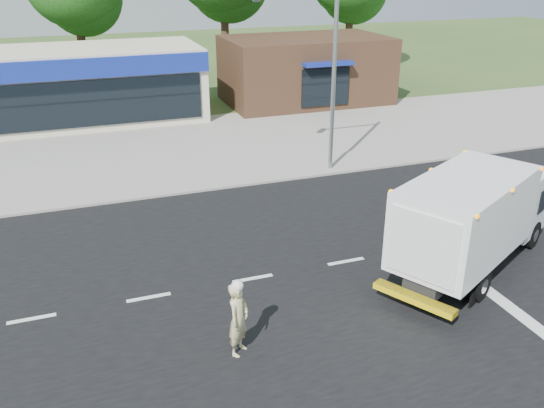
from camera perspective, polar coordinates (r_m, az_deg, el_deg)
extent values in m
plane|color=#385123|center=(17.85, 7.33, -5.70)|extent=(120.00, 120.00, 0.00)
cube|color=black|center=(17.85, 7.33, -5.69)|extent=(60.00, 14.00, 0.02)
cube|color=gray|center=(24.72, -1.16, 3.13)|extent=(60.00, 2.40, 0.12)
cube|color=gray|center=(30.01, -4.72, 6.65)|extent=(60.00, 9.00, 0.02)
cube|color=silver|center=(16.35, -22.72, -10.45)|extent=(1.20, 0.15, 0.01)
cube|color=silver|center=(16.32, -12.12, -9.03)|extent=(1.20, 0.15, 0.01)
cube|color=silver|center=(16.83, -1.92, -7.37)|extent=(1.20, 0.15, 0.01)
cube|color=silver|center=(17.84, 7.33, -5.65)|extent=(1.20, 0.15, 0.01)
cube|color=silver|center=(19.27, 15.35, -4.03)|extent=(1.20, 0.15, 0.01)
cube|color=silver|center=(21.04, 22.13, -2.60)|extent=(1.20, 0.15, 0.01)
cube|color=silver|center=(17.25, 20.94, -8.26)|extent=(0.40, 7.00, 0.01)
cube|color=black|center=(17.40, 17.99, -5.10)|extent=(4.60, 3.09, 0.33)
cube|color=white|center=(19.96, 22.34, 0.53)|extent=(2.63, 2.68, 1.98)
cube|color=black|center=(20.69, 23.30, 1.72)|extent=(0.98, 1.64, 0.85)
cube|color=white|center=(16.83, 18.55, -1.14)|extent=(5.23, 4.25, 2.22)
cube|color=silver|center=(14.87, 14.72, -4.18)|extent=(0.95, 1.69, 1.79)
cube|color=yellow|center=(15.43, 13.88, -9.07)|extent=(1.37, 2.15, 0.17)
cube|color=orange|center=(16.44, 19.03, 2.31)|extent=(5.08, 4.19, 0.08)
cylinder|color=black|center=(20.65, 19.67, -1.37)|extent=(0.93, 0.68, 0.91)
cylinder|color=black|center=(20.15, 24.31, -2.75)|extent=(0.93, 0.68, 0.91)
cylinder|color=black|center=(17.29, 14.16, -5.59)|extent=(0.93, 0.68, 0.91)
cylinder|color=black|center=(16.66, 19.88, -7.53)|extent=(0.93, 0.68, 0.91)
imported|color=tan|center=(13.54, -3.36, -11.32)|extent=(0.78, 0.80, 1.85)
sphere|color=white|center=(13.05, -3.45, -8.08)|extent=(0.28, 0.28, 0.28)
cube|color=beige|center=(34.48, -22.46, 10.60)|extent=(18.00, 6.00, 4.00)
cube|color=navy|center=(31.23, -22.97, 11.98)|extent=(18.00, 0.30, 1.00)
cube|color=black|center=(31.58, -22.46, 8.80)|extent=(17.00, 0.12, 2.40)
cube|color=#382316|center=(37.31, 3.34, 13.15)|extent=(10.00, 6.00, 4.00)
cube|color=navy|center=(34.36, 5.43, 13.72)|extent=(3.00, 1.20, 0.20)
cube|color=black|center=(34.67, 5.31, 11.45)|extent=(3.00, 0.12, 2.20)
cylinder|color=gray|center=(24.21, 6.14, 12.26)|extent=(0.18, 0.18, 8.00)
cylinder|color=#332114|center=(42.14, -18.38, 15.20)|extent=(0.56, 0.56, 6.86)
cylinder|color=#332114|center=(43.56, -4.69, 17.14)|extent=(0.56, 0.56, 7.84)
cylinder|color=#332114|center=(47.21, 7.65, 16.99)|extent=(0.56, 0.56, 7.00)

